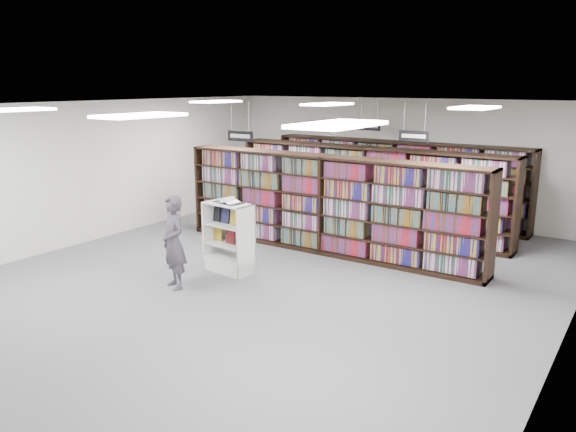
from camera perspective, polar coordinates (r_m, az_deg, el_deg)
The scene contains 20 objects.
floor at distance 10.68m, azimuth -1.63°, elevation -6.25°, with size 12.00×12.00×0.00m, color #5B5B60.
ceiling at distance 10.07m, azimuth -1.75°, elevation 11.17°, with size 10.00×12.00×0.10m, color white.
wall_back at distance 15.47m, azimuth 11.38°, elevation 5.73°, with size 10.00×0.10×3.20m, color silver.
wall_left at distance 13.74m, azimuth -18.98°, elevation 4.33°, with size 0.10×12.00×3.20m, color silver.
wall_right at distance 8.47m, azimuth 27.07°, elevation -1.67°, with size 0.10×12.00×3.20m, color silver.
bookshelf_row_near at distance 12.02m, azimuth 3.87°, elevation 1.16°, with size 7.00×0.60×2.10m.
bookshelf_row_mid at distance 13.75m, azimuth 8.05°, elevation 2.61°, with size 7.00×0.60×2.10m.
bookshelf_row_far at distance 15.28m, azimuth 10.85°, elevation 3.57°, with size 7.00×0.60×2.10m.
aisle_sign_left at distance 11.81m, azimuth -4.87°, elevation 8.20°, with size 0.65×0.02×0.80m.
aisle_sign_right at distance 12.05m, azimuth 12.65°, elevation 8.03°, with size 0.65×0.02×0.80m.
aisle_sign_center at distance 14.67m, azimuth 8.20°, elevation 9.11°, with size 0.65×0.02×0.80m.
troffer_front_left at distance 10.27m, azimuth -26.17°, elevation 9.66°, with size 0.60×1.20×0.04m, color white.
troffer_front_center at distance 7.83m, azimuth -14.81°, elevation 9.84°, with size 0.60×1.20×0.04m, color white.
troffer_front_right at distance 5.93m, azimuth 5.09°, elevation 9.24°, with size 0.60×1.20×0.04m, color white.
troffer_back_left at distance 13.50m, azimuth -7.30°, elevation 11.45°, with size 0.60×1.20×0.04m, color white.
troffer_back_center at distance 11.76m, azimuth 4.03°, elevation 11.26°, with size 0.60×1.20×0.04m, color white.
troffer_back_right at distance 10.59m, azimuth 18.49°, elevation 10.40°, with size 0.60×1.20×0.04m, color white.
endcap_display at distance 10.96m, azimuth -5.89°, elevation -3.26°, with size 1.02×0.58×1.36m.
open_book at distance 10.73m, azimuth -6.12°, elevation 1.52°, with size 0.62×0.43×0.13m.
shopper at distance 10.11m, azimuth -11.53°, elevation -2.65°, with size 0.61×0.40×1.68m, color #46414A.
Camera 1 is at (5.85, -8.19, 3.58)m, focal length 35.00 mm.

